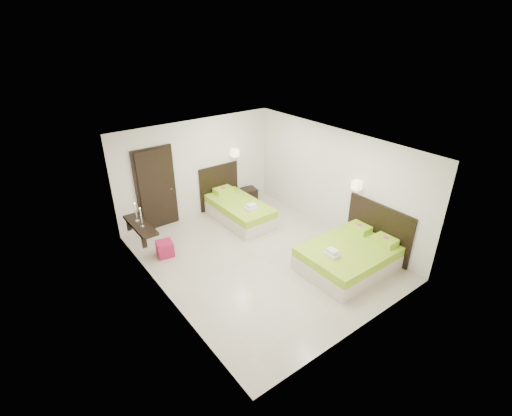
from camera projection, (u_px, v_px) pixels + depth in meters
floor at (260, 257)px, 8.40m from camera, size 5.50×5.50×0.00m
bed_single at (238, 209)px, 9.89m from camera, size 1.22×2.03×1.67m
bed_double at (351, 255)px, 7.97m from camera, size 1.96×1.67×1.62m
nightstand at (249, 195)px, 10.94m from camera, size 0.50×0.47×0.39m
ottoman at (165, 249)px, 8.39m from camera, size 0.41×0.41×0.35m
door at (156, 189)px, 9.20m from camera, size 1.02×0.15×2.14m
console_shelf at (140, 225)px, 8.05m from camera, size 0.35×1.20×0.78m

